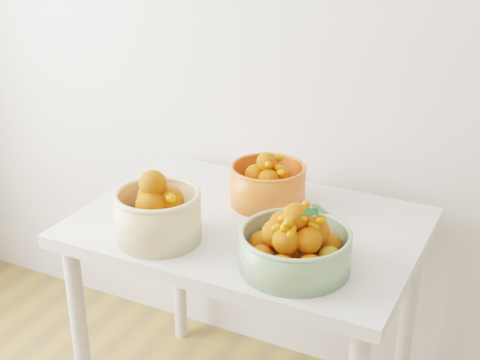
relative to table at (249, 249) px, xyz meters
The scene contains 4 objects.
table is the anchor object (origin of this frame).
bowl_cream 0.33m from the table, 130.64° to the right, with size 0.25×0.25×0.21m.
bowl_green 0.33m from the table, 39.73° to the right, with size 0.30×0.30×0.19m.
bowl_orange 0.21m from the table, 90.93° to the left, with size 0.26×0.26×0.17m.
Camera 1 is at (0.37, 0.01, 1.66)m, focal length 50.00 mm.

